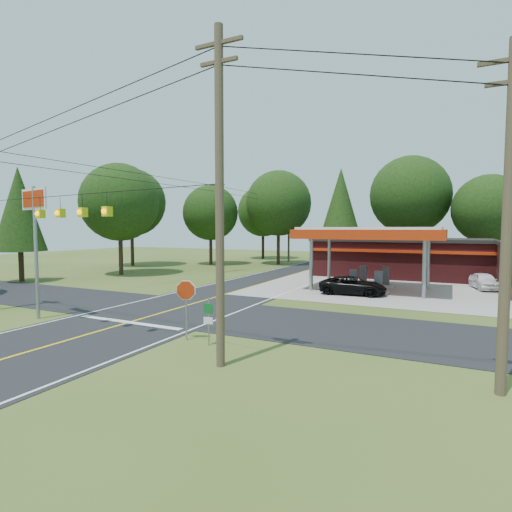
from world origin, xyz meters
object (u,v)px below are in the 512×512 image
at_px(gas_canopy, 371,235).
at_px(sedan_car, 484,281).
at_px(suv_car, 353,286).
at_px(big_stop_sign, 35,221).
at_px(octagonal_stop_sign, 186,295).

bearing_deg(gas_canopy, sedan_car, 26.57).
relative_size(suv_car, big_stop_sign, 0.67).
xyz_separation_m(sedan_car, octagonal_stop_sign, (-12.50, -21.88, 1.31)).
relative_size(gas_canopy, big_stop_sign, 1.52).
xyz_separation_m(gas_canopy, big_stop_sign, (-14.00, -18.01, 0.93)).
height_order(suv_car, sedan_car, suv_car).
xyz_separation_m(suv_car, octagonal_stop_sign, (-3.81, -14.88, 1.31)).
distance_m(sedan_car, octagonal_stop_sign, 25.23).
relative_size(gas_canopy, sedan_car, 2.78).
distance_m(gas_canopy, big_stop_sign, 22.83).
height_order(suv_car, octagonal_stop_sign, octagonal_stop_sign).
height_order(suv_car, big_stop_sign, big_stop_sign).
bearing_deg(octagonal_stop_sign, gas_canopy, 75.87).
bearing_deg(suv_car, gas_canopy, -16.97).
xyz_separation_m(sedan_car, big_stop_sign, (-22.00, -22.01, 4.55)).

